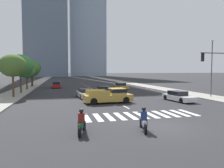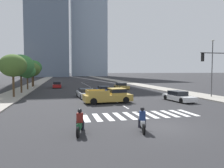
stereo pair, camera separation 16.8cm
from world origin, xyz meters
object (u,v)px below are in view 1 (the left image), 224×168
street_tree_fifth (32,67)px  sedan_red_0 (56,85)px  street_tree_nearest (13,66)px  street_tree_third (27,71)px  sedan_gold_2 (121,86)px  pickup_truck (110,96)px  traffic_signal_near (224,66)px  sedan_blue_4 (104,90)px  street_lamp_east (212,64)px  sedan_white_1 (178,97)px  sedan_silver_3 (85,93)px  street_tree_second (20,66)px  street_tree_fourth (31,70)px  motorcycle_lead (82,124)px  motorcycle_trailing (144,121)px

street_tree_fifth → sedan_red_0: bearing=-39.4°
street_tree_nearest → street_tree_third: 12.28m
sedan_red_0 → sedan_gold_2: 14.31m
street_tree_third → street_tree_fifth: street_tree_fifth is taller
pickup_truck → street_tree_nearest: size_ratio=0.97×
traffic_signal_near → street_tree_fifth: size_ratio=0.96×
sedan_blue_4 → street_lamp_east: bearing=53.9°
sedan_white_1 → sedan_blue_4: bearing=-152.6°
sedan_silver_3 → street_tree_second: 12.99m
sedan_gold_2 → street_tree_fourth: 20.59m
sedan_gold_2 → sedan_silver_3: sedan_silver_3 is taller
motorcycle_lead → street_tree_fourth: size_ratio=0.39×
sedan_silver_3 → street_lamp_east: street_lamp_east is taller
sedan_red_0 → sedan_gold_2: (12.87, -6.24, -0.03)m
sedan_blue_4 → street_tree_third: size_ratio=0.97×
motorcycle_trailing → sedan_silver_3: motorcycle_trailing is taller
sedan_white_1 → street_tree_third: street_tree_third is taller
motorcycle_trailing → street_tree_second: bearing=38.1°
pickup_truck → traffic_signal_near: size_ratio=0.96×
motorcycle_lead → street_tree_fifth: (-7.41, 39.96, 3.93)m
motorcycle_lead → sedan_red_0: size_ratio=0.46×
street_tree_third → street_tree_fourth: bearing=90.0°
sedan_gold_2 → street_tree_third: 18.63m
motorcycle_trailing → street_tree_nearest: bearing=44.2°
traffic_signal_near → sedan_red_0: bearing=-57.4°
traffic_signal_near → street_tree_second: bearing=-36.5°
sedan_silver_3 → sedan_blue_4: sedan_silver_3 is taller
street_tree_nearest → street_tree_third: (0.00, 12.25, -0.80)m
sedan_gold_2 → sedan_silver_3: (-8.78, -12.58, 0.02)m
street_tree_third → street_tree_fifth: 8.89m
street_tree_third → sedan_white_1: bearing=-45.4°
sedan_white_1 → sedan_blue_4: (-7.07, 10.84, -0.02)m
traffic_signal_near → street_tree_fourth: bearing=-52.7°
street_lamp_east → street_tree_nearest: 27.16m
sedan_gold_2 → street_tree_second: size_ratio=0.77×
street_tree_nearest → traffic_signal_near: bearing=-26.3°
street_lamp_east → street_tree_fourth: (-26.47, 25.29, -0.62)m
sedan_white_1 → street_tree_third: (-20.16, 20.45, 3.02)m
traffic_signal_near → street_tree_fourth: (-23.51, 30.85, -0.16)m
motorcycle_trailing → traffic_signal_near: bearing=-44.6°
street_tree_nearest → sedan_gold_2: bearing=29.6°
motorcycle_trailing → traffic_signal_near: traffic_signal_near is taller
street_tree_second → street_tree_fifth: 15.35m
sedan_red_0 → street_tree_third: (-5.41, -4.39, 2.98)m
sedan_red_0 → street_tree_fifth: bearing=50.1°
motorcycle_lead → sedan_white_1: 16.62m
sedan_white_1 → street_tree_nearest: 22.09m
traffic_signal_near → street_tree_nearest: traffic_signal_near is taller
street_tree_second → street_tree_third: bearing=90.0°
traffic_signal_near → street_tree_fourth: traffic_signal_near is taller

